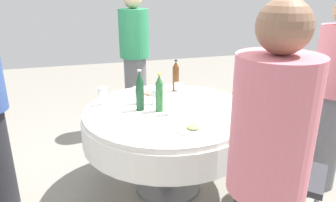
{
  "coord_description": "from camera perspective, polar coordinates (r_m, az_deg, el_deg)",
  "views": [
    {
      "loc": [
        -2.31,
        0.66,
        1.68
      ],
      "look_at": [
        0.0,
        0.0,
        0.81
      ],
      "focal_mm": 34.18,
      "sensor_mm": 36.0,
      "label": 1
    }
  ],
  "objects": [
    {
      "name": "plate_east",
      "position": [
        2.51,
        8.51,
        -2.12
      ],
      "size": [
        0.22,
        0.22,
        0.02
      ],
      "color": "white",
      "rests_on": "dining_table"
    },
    {
      "name": "person_near",
      "position": [
        3.77,
        -5.94,
        7.24
      ],
      "size": [
        0.34,
        0.34,
        1.64
      ],
      "rotation": [
        0.0,
        0.0,
        -1.55
      ],
      "color": "slate",
      "rests_on": "ground_plane"
    },
    {
      "name": "dining_table",
      "position": [
        2.64,
        0.0,
        -4.45
      ],
      "size": [
        1.38,
        1.38,
        0.74
      ],
      "color": "white",
      "rests_on": "ground_plane"
    },
    {
      "name": "wine_glass_front",
      "position": [
        2.7,
        -11.63,
        1.58
      ],
      "size": [
        0.07,
        0.07,
        0.15
      ],
      "color": "white",
      "rests_on": "dining_table"
    },
    {
      "name": "person_rear",
      "position": [
        2.91,
        27.33,
        0.99
      ],
      "size": [
        0.34,
        0.34,
        1.61
      ],
      "rotation": [
        0.0,
        0.0,
        2.9
      ],
      "color": "slate",
      "rests_on": "ground_plane"
    },
    {
      "name": "wine_glass_south",
      "position": [
        2.77,
        1.84,
        2.5
      ],
      "size": [
        0.07,
        0.07,
        0.15
      ],
      "color": "white",
      "rests_on": "dining_table"
    },
    {
      "name": "bottle_dark_green_outer",
      "position": [
        2.52,
        -5.03,
        1.69
      ],
      "size": [
        0.07,
        0.07,
        0.33
      ],
      "color": "#194728",
      "rests_on": "dining_table"
    },
    {
      "name": "wine_glass_east",
      "position": [
        2.43,
        0.24,
        0.01
      ],
      "size": [
        0.07,
        0.07,
        0.15
      ],
      "color": "white",
      "rests_on": "dining_table"
    },
    {
      "name": "wine_glass_rear",
      "position": [
        2.67,
        -5.49,
        1.58
      ],
      "size": [
        0.07,
        0.07,
        0.15
      ],
      "color": "white",
      "rests_on": "dining_table"
    },
    {
      "name": "bottle_green_north",
      "position": [
        2.49,
        -1.56,
        1.31
      ],
      "size": [
        0.06,
        0.06,
        0.31
      ],
      "color": "#2D6B38",
      "rests_on": "dining_table"
    },
    {
      "name": "ground_plane",
      "position": [
        2.93,
        0.0,
        -15.05
      ],
      "size": [
        10.0,
        10.0,
        0.0
      ],
      "primitive_type": "plane",
      "color": "gray"
    },
    {
      "name": "wine_glass_right",
      "position": [
        2.66,
        -2.47,
        1.32
      ],
      "size": [
        0.06,
        0.06,
        0.13
      ],
      "color": "white",
      "rests_on": "dining_table"
    },
    {
      "name": "person_outer",
      "position": [
        1.51,
        16.95,
        -13.86
      ],
      "size": [
        0.34,
        0.34,
        1.64
      ],
      "rotation": [
        0.0,
        0.0,
        1.63
      ],
      "color": "#26262B",
      "rests_on": "ground_plane"
    },
    {
      "name": "plate_west",
      "position": [
        2.89,
        -3.3,
        1.17
      ],
      "size": [
        0.24,
        0.24,
        0.04
      ],
      "color": "white",
      "rests_on": "dining_table"
    },
    {
      "name": "chair_right",
      "position": [
        2.41,
        19.87,
        -10.23
      ],
      "size": [
        0.57,
        0.57,
        0.87
      ],
      "rotation": [
        0.0,
        0.0,
        2.35
      ],
      "color": "#2D2D33",
      "rests_on": "ground_plane"
    },
    {
      "name": "spoon_outer",
      "position": [
        2.63,
        1.0,
        -0.92
      ],
      "size": [
        0.18,
        0.03,
        0.0
      ],
      "primitive_type": "cube",
      "rotation": [
        0.0,
        0.0,
        3.2
      ],
      "color": "silver",
      "rests_on": "dining_table"
    },
    {
      "name": "bottle_brown_near",
      "position": [
        2.99,
        1.39,
        4.39
      ],
      "size": [
        0.06,
        0.06,
        0.3
      ],
      "color": "#593314",
      "rests_on": "dining_table"
    },
    {
      "name": "plate_left",
      "position": [
        2.21,
        4.48,
        -4.96
      ],
      "size": [
        0.22,
        0.22,
        0.04
      ],
      "color": "white",
      "rests_on": "dining_table"
    }
  ]
}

